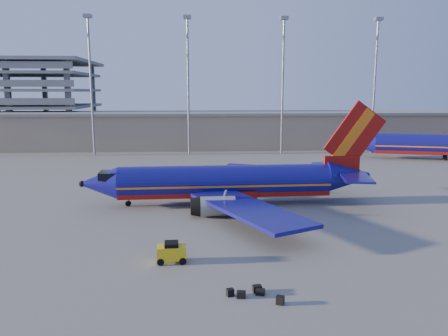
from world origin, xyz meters
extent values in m
plane|color=slate|center=(0.00, 0.00, 0.00)|extent=(220.00, 220.00, 0.00)
cube|color=gray|center=(10.00, 58.00, 4.00)|extent=(120.00, 15.00, 8.00)
cube|color=slate|center=(10.00, 58.00, 8.20)|extent=(122.00, 16.00, 0.60)
cylinder|color=gray|center=(-25.00, 46.00, 14.00)|extent=(0.44, 0.44, 28.00)
cube|color=gray|center=(-25.00, 46.00, 28.30)|extent=(1.60, 1.60, 0.70)
cylinder|color=gray|center=(-5.00, 46.00, 14.00)|extent=(0.44, 0.44, 28.00)
cube|color=gray|center=(-5.00, 46.00, 28.30)|extent=(1.60, 1.60, 0.70)
cylinder|color=gray|center=(15.00, 46.00, 14.00)|extent=(0.44, 0.44, 28.00)
cube|color=gray|center=(15.00, 46.00, 28.30)|extent=(1.60, 1.60, 0.70)
cylinder|color=gray|center=(35.00, 46.00, 14.00)|extent=(0.44, 0.44, 28.00)
cube|color=gray|center=(35.00, 46.00, 28.30)|extent=(1.60, 1.60, 0.70)
cylinder|color=navy|center=(-0.19, 3.81, 2.81)|extent=(25.05, 4.52, 3.85)
cube|color=#98110C|center=(-0.19, 3.81, 1.82)|extent=(25.03, 3.79, 1.35)
cube|color=orange|center=(-0.19, 3.81, 2.55)|extent=(25.05, 4.56, 0.23)
cone|color=navy|center=(-14.84, 3.42, 2.81)|extent=(4.47, 3.96, 3.85)
cube|color=black|center=(-13.49, 3.45, 3.80)|extent=(2.57, 2.77, 0.83)
cone|color=navy|center=(14.99, 4.22, 3.17)|extent=(5.51, 3.99, 3.85)
cube|color=#98110C|center=(14.16, 4.20, 4.57)|extent=(4.38, 0.69, 2.29)
cube|color=#98110C|center=(15.61, 4.24, 8.21)|extent=(7.64, 0.54, 8.30)
cube|color=orange|center=(15.40, 4.23, 8.21)|extent=(5.09, 0.57, 6.51)
cube|color=navy|center=(14.48, 7.74, 3.74)|extent=(4.59, 7.20, 0.23)
cube|color=navy|center=(14.67, 0.68, 3.74)|extent=(4.28, 7.11, 0.23)
cube|color=navy|center=(1.13, 13.00, 1.87)|extent=(10.96, 16.88, 0.36)
cube|color=navy|center=(1.62, -5.29, 1.87)|extent=(11.64, 16.78, 0.36)
cube|color=#98110C|center=(0.33, 3.83, 1.40)|extent=(6.35, 4.22, 1.04)
cylinder|color=gray|center=(-1.58, 9.18, 1.20)|extent=(3.80, 2.28, 2.18)
cylinder|color=gray|center=(-1.29, -1.63, 1.20)|extent=(3.80, 2.28, 2.18)
cylinder|color=gray|center=(-11.62, 3.51, 0.57)|extent=(0.26, 0.26, 1.14)
cylinder|color=black|center=(-11.62, 3.51, 0.33)|extent=(0.67, 0.28, 0.67)
cylinder|color=black|center=(1.30, 6.56, 0.44)|extent=(0.89, 0.60, 0.87)
cylinder|color=black|center=(1.45, 1.15, 0.44)|extent=(0.89, 0.60, 0.87)
cylinder|color=navy|center=(45.46, 34.81, 3.01)|extent=(26.82, 11.53, 4.12)
cube|color=#98110C|center=(45.46, 34.81, 1.95)|extent=(26.60, 10.78, 1.45)
cube|color=orange|center=(45.46, 34.81, 2.73)|extent=(26.84, 11.57, 0.25)
cone|color=navy|center=(30.39, 39.26, 3.01)|extent=(5.66, 5.28, 4.12)
cube|color=black|center=(31.78, 38.85, 4.07)|extent=(3.39, 3.54, 0.89)
cylinder|color=black|center=(45.46, 34.81, 0.50)|extent=(0.97, 0.97, 1.00)
cube|color=yellow|center=(-5.57, -14.03, 0.81)|extent=(2.34, 1.42, 1.08)
cube|color=black|center=(-5.57, -14.03, 1.46)|extent=(1.14, 1.25, 0.38)
cylinder|color=black|center=(-6.47, -13.48, 0.28)|extent=(0.57, 0.22, 0.56)
cylinder|color=black|center=(-6.41, -14.67, 0.28)|extent=(0.57, 0.22, 0.56)
cylinder|color=black|center=(-4.74, -13.39, 0.28)|extent=(0.57, 0.22, 0.56)
cylinder|color=black|center=(-4.68, -14.58, 0.28)|extent=(0.57, 0.22, 0.56)
cube|color=black|center=(-0.68, -20.44, 0.22)|extent=(0.64, 0.49, 0.44)
cube|color=black|center=(0.64, -20.10, 0.20)|extent=(0.69, 0.52, 0.41)
cube|color=black|center=(1.72, -21.49, 0.27)|extent=(0.61, 0.55, 0.55)
cube|color=black|center=(-1.38, -20.13, 0.25)|extent=(0.55, 0.48, 0.50)
cube|color=black|center=(0.49, -19.64, 0.23)|extent=(0.65, 0.51, 0.45)
camera|label=1|loc=(-3.56, -47.17, 13.46)|focal=35.00mm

